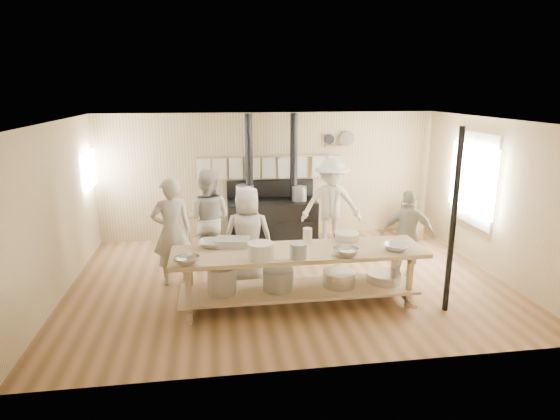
{
  "coord_description": "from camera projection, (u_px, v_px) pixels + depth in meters",
  "views": [
    {
      "loc": [
        -1.17,
        -7.07,
        3.07
      ],
      "look_at": [
        -0.11,
        0.2,
        1.16
      ],
      "focal_mm": 30.0,
      "sensor_mm": 36.0,
      "label": 1
    }
  ],
  "objects": [
    {
      "name": "ground",
      "position": [
        289.0,
        281.0,
        7.71
      ],
      "size": [
        7.0,
        7.0,
        0.0
      ],
      "primitive_type": "plane",
      "color": "brown",
      "rests_on": "ground"
    },
    {
      "name": "room_shell",
      "position": [
        289.0,
        184.0,
        7.3
      ],
      "size": [
        7.0,
        7.0,
        7.0
      ],
      "color": "tan",
      "rests_on": "ground"
    },
    {
      "name": "window_right",
      "position": [
        474.0,
        179.0,
        8.38
      ],
      "size": [
        0.09,
        1.5,
        1.65
      ],
      "color": "beige",
      "rests_on": "ground"
    },
    {
      "name": "left_opening",
      "position": [
        90.0,
        170.0,
        8.74
      ],
      "size": [
        0.0,
        0.9,
        0.9
      ],
      "color": "white",
      "rests_on": "ground"
    },
    {
      "name": "stove",
      "position": [
        272.0,
        216.0,
        9.6
      ],
      "size": [
        1.9,
        0.75,
        2.6
      ],
      "color": "black",
      "rests_on": "ground"
    },
    {
      "name": "towel_rail",
      "position": [
        270.0,
        165.0,
        9.61
      ],
      "size": [
        3.0,
        0.04,
        0.47
      ],
      "color": "tan",
      "rests_on": "ground"
    },
    {
      "name": "back_wall_shelf",
      "position": [
        339.0,
        141.0,
        9.73
      ],
      "size": [
        0.63,
        0.14,
        0.32
      ],
      "color": "tan",
      "rests_on": "ground"
    },
    {
      "name": "prep_table",
      "position": [
        298.0,
        272.0,
        6.71
      ],
      "size": [
        3.6,
        0.9,
        0.85
      ],
      "color": "tan",
      "rests_on": "ground"
    },
    {
      "name": "support_post",
      "position": [
        453.0,
        223.0,
        6.37
      ],
      "size": [
        0.08,
        0.08,
        2.6
      ],
      "primitive_type": "cylinder",
      "color": "black",
      "rests_on": "ground"
    },
    {
      "name": "cook_far_left",
      "position": [
        172.0,
        232.0,
        7.41
      ],
      "size": [
        0.71,
        0.55,
        1.74
      ],
      "primitive_type": "imported",
      "rotation": [
        0.0,
        0.0,
        3.38
      ],
      "color": "beige",
      "rests_on": "ground"
    },
    {
      "name": "cook_left",
      "position": [
        208.0,
        219.0,
        8.14
      ],
      "size": [
        1.0,
        0.88,
        1.74
      ],
      "primitive_type": "imported",
      "rotation": [
        0.0,
        0.0,
        2.85
      ],
      "color": "beige",
      "rests_on": "ground"
    },
    {
      "name": "cook_center",
      "position": [
        248.0,
        236.0,
        7.41
      ],
      "size": [
        0.85,
        0.62,
        1.6
      ],
      "primitive_type": "imported",
      "rotation": [
        0.0,
        0.0,
        2.99
      ],
      "color": "beige",
      "rests_on": "ground"
    },
    {
      "name": "cook_right",
      "position": [
        407.0,
        235.0,
        7.65
      ],
      "size": [
        0.94,
        0.57,
        1.49
      ],
      "primitive_type": "imported",
      "rotation": [
        0.0,
        0.0,
        2.89
      ],
      "color": "beige",
      "rests_on": "ground"
    },
    {
      "name": "cook_by_window",
      "position": [
        331.0,
        204.0,
        9.03
      ],
      "size": [
        1.24,
        0.82,
        1.8
      ],
      "primitive_type": "imported",
      "rotation": [
        0.0,
        0.0,
        -0.14
      ],
      "color": "beige",
      "rests_on": "ground"
    },
    {
      "name": "chair",
      "position": [
        412.0,
        227.0,
        9.85
      ],
      "size": [
        0.4,
        0.4,
        0.78
      ],
      "rotation": [
        0.0,
        0.0,
        0.12
      ],
      "color": "brown",
      "rests_on": "ground"
    },
    {
      "name": "bowl_white_a",
      "position": [
        211.0,
        244.0,
        6.76
      ],
      "size": [
        0.39,
        0.39,
        0.09
      ],
      "primitive_type": "imported",
      "rotation": [
        0.0,
        0.0,
        -0.08
      ],
      "color": "silver",
      "rests_on": "prep_table"
    },
    {
      "name": "bowl_steel_a",
      "position": [
        187.0,
        260.0,
        6.08
      ],
      "size": [
        0.46,
        0.46,
        0.11
      ],
      "primitive_type": "imported",
      "rotation": [
        0.0,
        0.0,
        1.07
      ],
      "color": "silver",
      "rests_on": "prep_table"
    },
    {
      "name": "bowl_white_b",
      "position": [
        397.0,
        247.0,
        6.63
      ],
      "size": [
        0.52,
        0.52,
        0.09
      ],
      "primitive_type": "imported",
      "rotation": [
        0.0,
        0.0,
        2.51
      ],
      "color": "silver",
      "rests_on": "prep_table"
    },
    {
      "name": "bowl_steel_b",
      "position": [
        346.0,
        252.0,
        6.38
      ],
      "size": [
        0.47,
        0.47,
        0.11
      ],
      "primitive_type": "imported",
      "rotation": [
        0.0,
        0.0,
        3.58
      ],
      "color": "silver",
      "rests_on": "prep_table"
    },
    {
      "name": "roasting_pan",
      "position": [
        233.0,
        242.0,
        6.8
      ],
      "size": [
        0.52,
        0.39,
        0.11
      ],
      "primitive_type": "cube",
      "rotation": [
        0.0,
        0.0,
        -0.14
      ],
      "color": "#B2B2B7",
      "rests_on": "prep_table"
    },
    {
      "name": "mixing_bowl_large",
      "position": [
        346.0,
        236.0,
        7.04
      ],
      "size": [
        0.4,
        0.4,
        0.12
      ],
      "primitive_type": "cylinder",
      "rotation": [
        0.0,
        0.0,
        -0.05
      ],
      "color": "silver",
      "rests_on": "prep_table"
    },
    {
      "name": "bucket_galv",
      "position": [
        298.0,
        251.0,
        6.28
      ],
      "size": [
        0.29,
        0.29,
        0.21
      ],
      "primitive_type": "cylinder",
      "rotation": [
        0.0,
        0.0,
        -0.32
      ],
      "color": "gray",
      "rests_on": "prep_table"
    },
    {
      "name": "deep_bowl_enamel",
      "position": [
        261.0,
        251.0,
        6.26
      ],
      "size": [
        0.47,
        0.47,
        0.22
      ],
      "primitive_type": "cylinder",
      "rotation": [
        0.0,
        0.0,
        0.42
      ],
      "color": "silver",
      "rests_on": "prep_table"
    },
    {
      "name": "pitcher",
      "position": [
        307.0,
        235.0,
        6.94
      ],
      "size": [
        0.18,
        0.18,
        0.22
      ],
      "primitive_type": "cylinder",
      "rotation": [
        0.0,
        0.0,
        0.39
      ],
      "color": "silver",
      "rests_on": "prep_table"
    }
  ]
}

